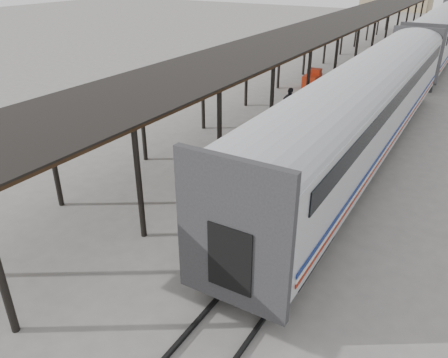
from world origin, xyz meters
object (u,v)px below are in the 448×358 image
baggage_cart (227,218)px  porter (220,202)px  luggage_tug (312,80)px  pedestrian (290,105)px

baggage_cart → porter: (0.13, -0.65, 1.00)m
baggage_cart → luggage_tug: 19.84m
baggage_cart → porter: bearing=-63.2°
luggage_tug → porter: size_ratio=1.05×
baggage_cart → luggage_tug: bearing=117.7°
luggage_tug → baggage_cart: bearing=-79.3°
pedestrian → baggage_cart: bearing=114.8°
porter → pedestrian: bearing=4.5°
baggage_cart → pedestrian: 12.40m
porter → pedestrian: porter is taller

